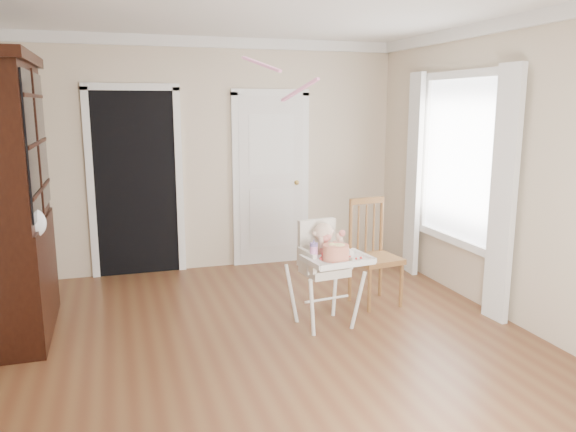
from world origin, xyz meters
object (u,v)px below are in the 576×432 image
object	(u,v)px
sippy_cup	(314,250)
china_cabinet	(8,199)
high_chair	(325,261)
cake	(336,252)
dining_chair	(374,255)

from	to	relation	value
sippy_cup	china_cabinet	size ratio (longest dim) A/B	0.07
high_chair	cake	bearing A→B (deg)	-95.06
sippy_cup	china_cabinet	xyz separation A→B (m)	(-2.43, 0.75, 0.44)
dining_chair	high_chair	bearing A→B (deg)	-155.65
high_chair	china_cabinet	world-z (taller)	china_cabinet
dining_chair	china_cabinet	bearing A→B (deg)	169.13
high_chair	sippy_cup	world-z (taller)	high_chair
sippy_cup	china_cabinet	distance (m)	2.58
china_cabinet	dining_chair	bearing A→B (deg)	-3.82
cake	dining_chair	distance (m)	0.96
high_chair	china_cabinet	bearing A→B (deg)	159.18
cake	china_cabinet	size ratio (longest dim) A/B	0.12
dining_chair	cake	bearing A→B (deg)	-143.30
china_cabinet	high_chair	bearing A→B (deg)	-13.80
cake	high_chair	bearing A→B (deg)	91.96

